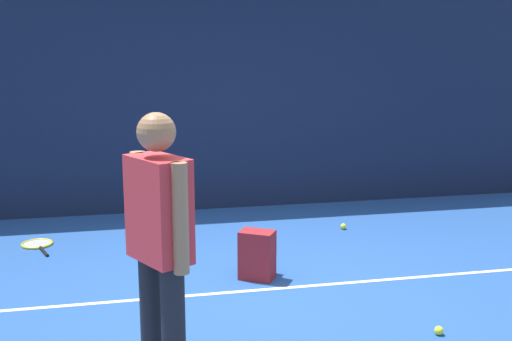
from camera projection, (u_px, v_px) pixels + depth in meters
name	position (u px, v px, depth m)	size (l,w,h in m)	color
ground_plane	(266.00, 298.00, 5.23)	(12.00, 12.00, 0.00)	#234C93
back_fence	(213.00, 103.00, 7.84)	(10.00, 0.10, 2.68)	#141E38
court_line	(261.00, 290.00, 5.40)	(9.00, 0.05, 0.00)	white
tennis_player	(160.00, 240.00, 3.62)	(0.38, 0.48, 1.70)	black
tennis_racket	(38.00, 244.00, 6.59)	(0.41, 0.64, 0.03)	black
backpack	(258.00, 255.00, 5.65)	(0.37, 0.37, 0.44)	maroon
tennis_ball_near_player	(439.00, 331.00, 4.57)	(0.07, 0.07, 0.07)	#CCE033
tennis_ball_by_fence	(343.00, 226.00, 7.16)	(0.07, 0.07, 0.07)	#CCE033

